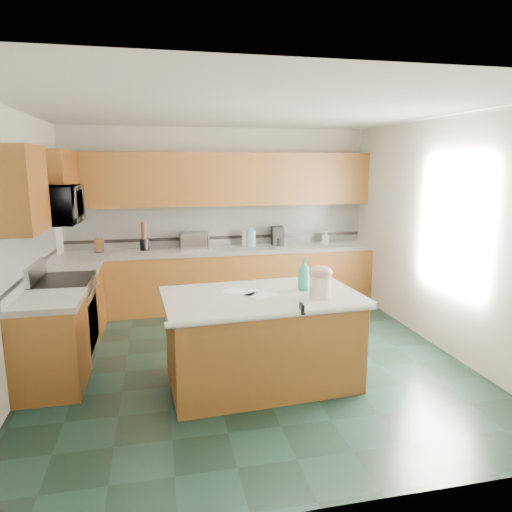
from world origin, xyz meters
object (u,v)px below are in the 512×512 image
object	(u,v)px
coffee_maker	(278,236)
island_base	(262,342)
toaster_oven	(194,241)
treat_jar	(320,287)
soap_bottle_island	(304,274)
knife_block	(99,245)
island_top	(262,297)

from	to	relation	value
coffee_maker	island_base	bearing A→B (deg)	-103.53
toaster_oven	coffee_maker	world-z (taller)	coffee_maker
treat_jar	soap_bottle_island	bearing A→B (deg)	117.70
knife_block	coffee_maker	distance (m)	2.65
knife_block	toaster_oven	xyz separation A→B (m)	(1.36, 0.00, 0.02)
island_base	coffee_maker	distance (m)	2.82
treat_jar	knife_block	distance (m)	3.64
island_top	coffee_maker	world-z (taller)	coffee_maker
island_base	knife_block	xyz separation A→B (m)	(-1.80, 2.58, 0.59)
treat_jar	coffee_maker	bearing A→B (deg)	98.04
treat_jar	soap_bottle_island	size ratio (longest dim) A/B	0.65
island_top	toaster_oven	xyz separation A→B (m)	(-0.44, 2.58, 0.15)
island_base	toaster_oven	distance (m)	2.69
treat_jar	toaster_oven	world-z (taller)	toaster_oven
island_top	coffee_maker	size ratio (longest dim) A/B	6.36
island_top	treat_jar	distance (m)	0.58
knife_block	toaster_oven	bearing A→B (deg)	5.53
coffee_maker	island_top	bearing A→B (deg)	-103.53
treat_jar	knife_block	bearing A→B (deg)	144.21
treat_jar	toaster_oven	size ratio (longest dim) A/B	0.51
island_top	knife_block	xyz separation A→B (m)	(-1.80, 2.58, 0.13)
treat_jar	knife_block	size ratio (longest dim) A/B	1.02
treat_jar	island_top	bearing A→B (deg)	171.10
island_top	coffee_maker	distance (m)	2.75
island_top	soap_bottle_island	bearing A→B (deg)	4.88
knife_block	toaster_oven	size ratio (longest dim) A/B	0.50
toaster_oven	island_base	bearing A→B (deg)	-80.64
coffee_maker	knife_block	bearing A→B (deg)	-174.89
soap_bottle_island	coffee_maker	xyz separation A→B (m)	(0.40, 2.54, -0.01)
island_top	knife_block	size ratio (longest dim) A/B	9.07
soap_bottle_island	toaster_oven	world-z (taller)	soap_bottle_island
island_base	knife_block	distance (m)	3.20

